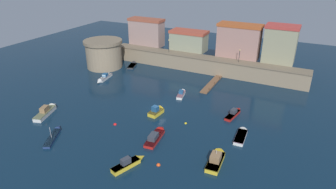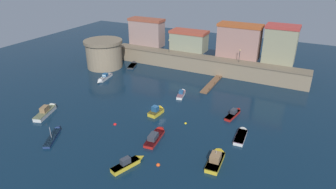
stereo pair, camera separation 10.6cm
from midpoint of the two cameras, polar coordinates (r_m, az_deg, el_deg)
ground_plane at (r=58.46m, az=-1.85°, el=-3.11°), size 138.35×138.35×0.00m
quay_wall at (r=78.58m, az=6.84°, el=5.93°), size 52.94×3.96×4.10m
old_town_backdrop at (r=80.27m, az=9.09°, el=10.59°), size 46.59×5.26×9.39m
fortress_tower at (r=82.84m, az=-12.35°, el=7.83°), size 10.41×10.41×7.57m
pier_dock at (r=70.96m, az=8.58°, el=2.05°), size 1.65×11.52×0.70m
quay_lamp_0 at (r=81.09m, az=0.24°, el=9.89°), size 0.32×0.32×3.41m
quay_lamp_1 at (r=74.83m, az=13.85°, el=7.76°), size 0.32×0.32×3.18m
moored_boat_0 at (r=83.56m, az=-6.77°, el=5.80°), size 3.10×5.57×1.57m
moored_boat_1 at (r=64.80m, az=2.75°, el=0.25°), size 2.17×5.18×1.60m
moored_boat_2 at (r=61.87m, az=-22.47°, el=-2.91°), size 3.76×7.34×2.18m
moored_boat_3 at (r=58.13m, az=12.90°, el=-3.51°), size 2.14×6.13×1.64m
moored_boat_4 at (r=54.01m, az=-21.26°, el=-7.25°), size 4.18×6.65×2.77m
moored_boat_5 at (r=45.22m, az=9.56°, el=-12.06°), size 2.22×6.37×2.82m
moored_boat_6 at (r=49.89m, az=-2.22°, el=-7.92°), size 2.36×6.90×1.90m
moored_boat_7 at (r=74.61m, az=-12.43°, el=3.12°), size 2.18×6.63×1.65m
moored_boat_8 at (r=51.84m, az=14.24°, el=-7.51°), size 1.85×5.96×1.47m
moored_boat_9 at (r=44.09m, az=-7.50°, el=-13.09°), size 3.12×5.79×1.85m
moored_boat_10 at (r=57.13m, az=-2.03°, el=-3.18°), size 2.13×4.25×2.24m
mooring_buoy_0 at (r=54.04m, az=3.51°, el=-5.68°), size 0.45×0.45×0.45m
mooring_buoy_1 at (r=54.49m, az=-10.25°, el=-5.80°), size 0.60×0.60×0.60m
mooring_buoy_2 at (r=44.14m, az=-1.87°, el=-13.63°), size 0.62×0.62×0.62m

